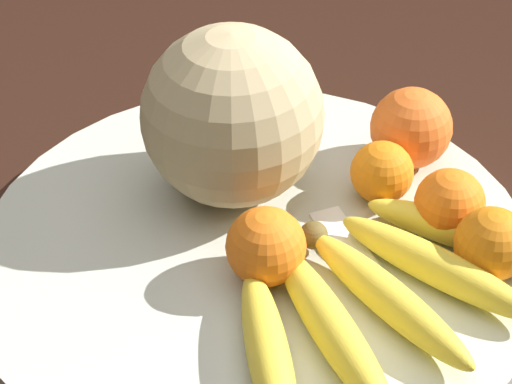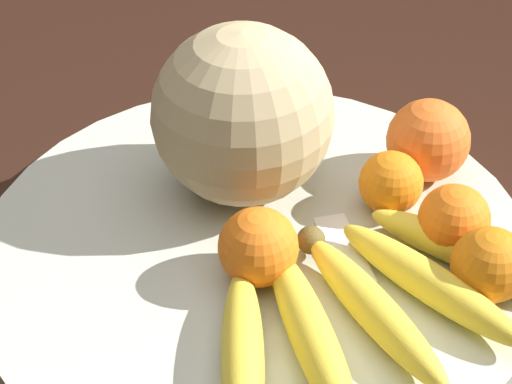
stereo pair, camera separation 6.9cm
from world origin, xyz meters
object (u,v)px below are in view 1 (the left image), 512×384
(orange_mid_center, at_px, (450,203))
(orange_back_right, at_px, (266,247))
(produce_tag, at_px, (345,242))
(orange_front_left, at_px, (411,128))
(kitchen_table, at_px, (249,264))
(fruit_bowl, at_px, (256,245))
(banana_bunch, at_px, (383,292))
(orange_back_left, at_px, (382,172))
(melon, at_px, (233,118))
(orange_front_right, at_px, (492,244))

(orange_mid_center, height_order, orange_back_right, orange_back_right)
(orange_back_right, relative_size, produce_tag, 0.73)
(orange_front_left, distance_m, orange_back_right, 0.20)
(kitchen_table, height_order, produce_tag, produce_tag)
(orange_mid_center, bearing_deg, kitchen_table, 54.17)
(fruit_bowl, bearing_deg, produce_tag, -111.75)
(banana_bunch, distance_m, orange_mid_center, 0.11)
(banana_bunch, bearing_deg, orange_back_left, 137.63)
(fruit_bowl, xyz_separation_m, orange_mid_center, (-0.04, -0.16, 0.04))
(fruit_bowl, xyz_separation_m, orange_back_right, (-0.05, 0.01, 0.04))
(orange_front_left, xyz_separation_m, orange_back_right, (-0.11, 0.17, -0.01))
(fruit_bowl, xyz_separation_m, banana_bunch, (-0.11, -0.07, 0.03))
(melon, distance_m, banana_bunch, 0.20)
(banana_bunch, bearing_deg, kitchen_table, 177.89)
(kitchen_table, height_order, orange_mid_center, orange_mid_center)
(orange_mid_center, bearing_deg, orange_front_right, -170.71)
(orange_front_left, relative_size, orange_front_right, 1.26)
(orange_mid_center, relative_size, orange_back_right, 0.93)
(melon, xyz_separation_m, produce_tag, (-0.09, -0.07, -0.08))
(banana_bunch, bearing_deg, produce_tag, 160.22)
(banana_bunch, relative_size, orange_mid_center, 5.15)
(kitchen_table, bearing_deg, melon, 104.14)
(orange_back_right, height_order, produce_tag, orange_back_right)
(orange_front_right, distance_m, orange_mid_center, 0.06)
(fruit_bowl, height_order, orange_back_left, orange_back_left)
(kitchen_table, distance_m, produce_tag, 0.15)
(orange_front_left, bearing_deg, fruit_bowl, 110.81)
(melon, relative_size, orange_front_right, 2.63)
(orange_back_left, relative_size, produce_tag, 0.63)
(melon, xyz_separation_m, banana_bunch, (-0.17, -0.07, -0.06))
(fruit_bowl, height_order, produce_tag, produce_tag)
(banana_bunch, xyz_separation_m, produce_tag, (0.08, 0.00, -0.02))
(kitchen_table, bearing_deg, banana_bunch, -161.62)
(fruit_bowl, distance_m, orange_front_right, 0.19)
(orange_front_left, distance_m, produce_tag, 0.14)
(fruit_bowl, relative_size, banana_bunch, 1.55)
(melon, bearing_deg, orange_back_right, 177.61)
(kitchen_table, height_order, orange_front_left, orange_front_left)
(kitchen_table, xyz_separation_m, orange_back_right, (-0.12, 0.02, 0.13))
(orange_mid_center, bearing_deg, orange_back_right, 93.65)
(orange_front_right, xyz_separation_m, orange_back_left, (0.11, 0.05, -0.00))
(kitchen_table, distance_m, orange_mid_center, 0.22)
(fruit_bowl, bearing_deg, kitchen_table, -10.35)
(kitchen_table, relative_size, produce_tag, 14.78)
(banana_bunch, xyz_separation_m, orange_front_right, (0.01, -0.10, 0.01))
(orange_front_right, xyz_separation_m, orange_mid_center, (0.06, 0.01, -0.00))
(fruit_bowl, height_order, orange_back_right, orange_back_right)
(kitchen_table, xyz_separation_m, orange_mid_center, (-0.11, -0.15, 0.13))
(kitchen_table, bearing_deg, orange_back_left, -114.03)
(orange_mid_center, xyz_separation_m, orange_back_left, (0.06, 0.04, -0.00))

